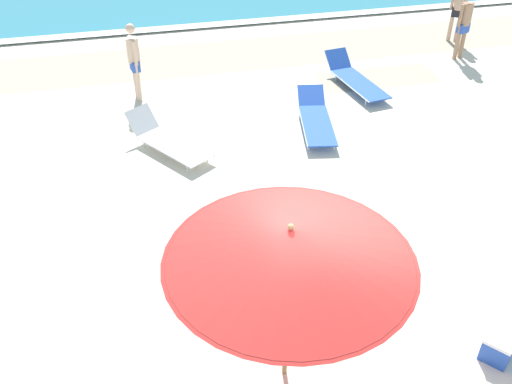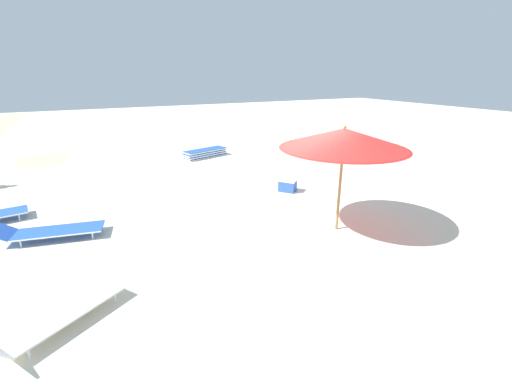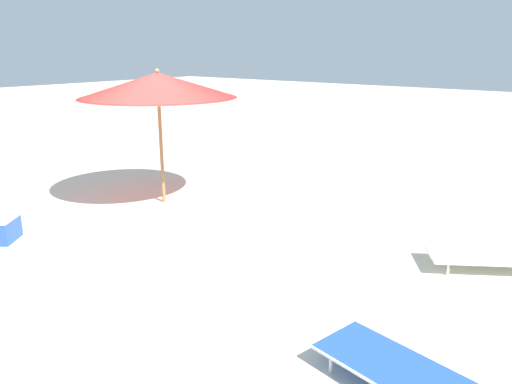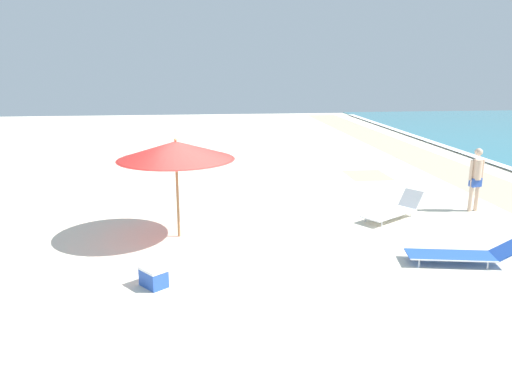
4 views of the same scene
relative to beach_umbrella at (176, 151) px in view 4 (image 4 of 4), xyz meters
The scene contains 6 objects.
ground_plane 2.49m from the beach_umbrella, 39.58° to the left, with size 60.00×60.00×0.16m.
beach_umbrella is the anchor object (origin of this frame).
sun_lounger_under_umbrella 6.54m from the beach_umbrella, 68.14° to the left, with size 1.01×2.28×0.47m.
sun_lounger_beside_umbrella 5.96m from the beach_umbrella, 98.23° to the left, with size 1.60×1.99×0.62m.
beachgoer_strolling_adult 8.21m from the beach_umbrella, 98.54° to the left, with size 0.27×0.44×1.76m.
cooler_box 3.32m from the beach_umbrella, ahead, with size 0.61×0.59×0.37m.
Camera 4 is at (10.37, -0.24, 4.00)m, focal length 35.00 mm.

